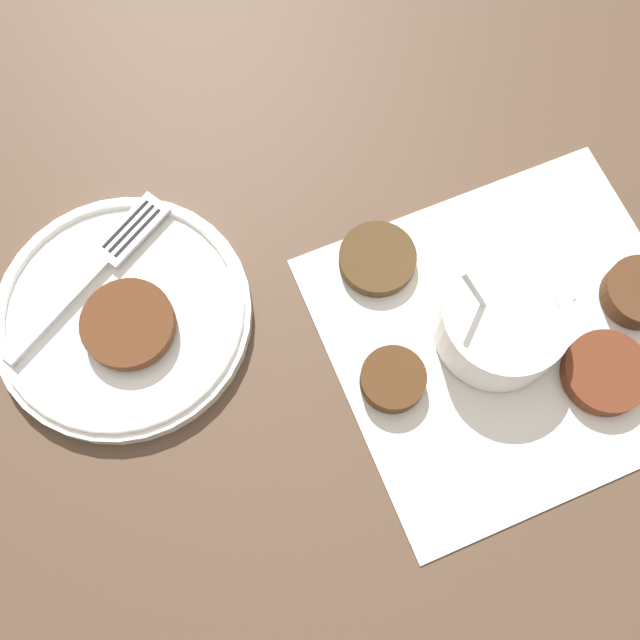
{
  "coord_description": "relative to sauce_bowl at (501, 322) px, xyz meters",
  "views": [
    {
      "loc": [
        -0.22,
        -0.16,
        0.64
      ],
      "look_at": [
        -0.16,
        0.05,
        0.02
      ],
      "focal_mm": 42.0,
      "sensor_mm": 36.0,
      "label": 1
    }
  ],
  "objects": [
    {
      "name": "ground_plane",
      "position": [
        0.01,
        -0.0,
        -0.03
      ],
      "size": [
        4.0,
        4.0,
        0.0
      ],
      "primitive_type": "plane",
      "color": "#4C3828"
    },
    {
      "name": "napkin",
      "position": [
        0.02,
        -0.01,
        -0.03
      ],
      "size": [
        0.35,
        0.33,
        0.0
      ],
      "color": "silver",
      "rests_on": "ground_plane"
    },
    {
      "name": "sauce_bowl",
      "position": [
        0.0,
        0.0,
        0.0
      ],
      "size": [
        0.12,
        0.11,
        0.11
      ],
      "color": "white",
      "rests_on": "napkin"
    },
    {
      "name": "fritter_0",
      "position": [
        0.13,
        -0.0,
        -0.01
      ],
      "size": [
        0.06,
        0.06,
        0.02
      ],
      "color": "#482C19",
      "rests_on": "napkin"
    },
    {
      "name": "fritter_1",
      "position": [
        -0.08,
        0.09,
        -0.02
      ],
      "size": [
        0.07,
        0.07,
        0.01
      ],
      "color": "#48331C",
      "rests_on": "napkin"
    },
    {
      "name": "fritter_2",
      "position": [
        0.08,
        -0.06,
        -0.02
      ],
      "size": [
        0.07,
        0.07,
        0.02
      ],
      "color": "#5A2B18",
      "rests_on": "napkin"
    },
    {
      "name": "fritter_3",
      "position": [
        -0.1,
        -0.02,
        -0.02
      ],
      "size": [
        0.06,
        0.06,
        0.02
      ],
      "color": "#492D17",
      "rests_on": "napkin"
    },
    {
      "name": "serving_plate",
      "position": [
        -0.32,
        0.1,
        -0.02
      ],
      "size": [
        0.23,
        0.23,
        0.02
      ],
      "color": "white",
      "rests_on": "ground_plane"
    },
    {
      "name": "fritter_on_plate",
      "position": [
        -0.31,
        0.08,
        -0.0
      ],
      "size": [
        0.08,
        0.08,
        0.01
      ],
      "color": "#512D19",
      "rests_on": "serving_plate"
    },
    {
      "name": "fork",
      "position": [
        -0.32,
        0.15,
        -0.01
      ],
      "size": [
        0.17,
        0.13,
        0.0
      ],
      "color": "silver",
      "rests_on": "serving_plate"
    }
  ]
}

